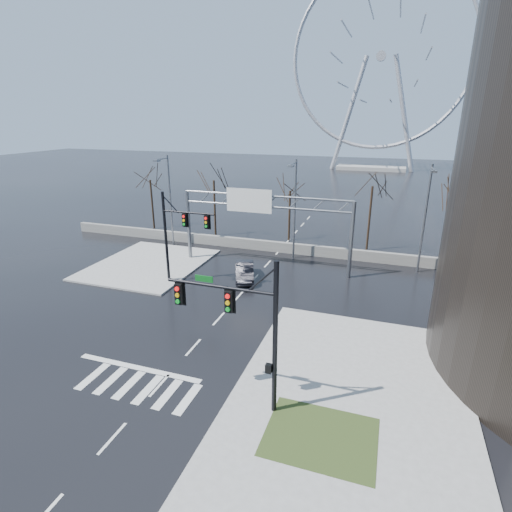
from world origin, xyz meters
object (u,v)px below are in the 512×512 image
at_px(signal_mast_near, 247,321).
at_px(signal_mast_far, 177,230).
at_px(sign_gantry, 261,215).
at_px(ferris_wheel, 380,64).
at_px(car, 245,271).

height_order(signal_mast_near, signal_mast_far, same).
relative_size(signal_mast_near, sign_gantry, 0.49).
xyz_separation_m(ferris_wheel, car, (-5.82, -83.35, -25.39)).
height_order(signal_mast_far, ferris_wheel, ferris_wheel).
xyz_separation_m(signal_mast_near, sign_gantry, (-5.52, 19.00, 0.31)).
bearing_deg(sign_gantry, car, -97.66).
bearing_deg(ferris_wheel, car, -93.99).
xyz_separation_m(sign_gantry, ferris_wheel, (5.38, 80.04, 20.95)).
bearing_deg(car, sign_gantry, 61.47).
relative_size(signal_mast_near, signal_mast_far, 1.00).
distance_m(signal_mast_near, car, 17.29).
height_order(ferris_wheel, car, ferris_wheel).
bearing_deg(sign_gantry, ferris_wheel, 86.16).
height_order(signal_mast_near, car, signal_mast_near).
bearing_deg(signal_mast_near, ferris_wheel, 90.08).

